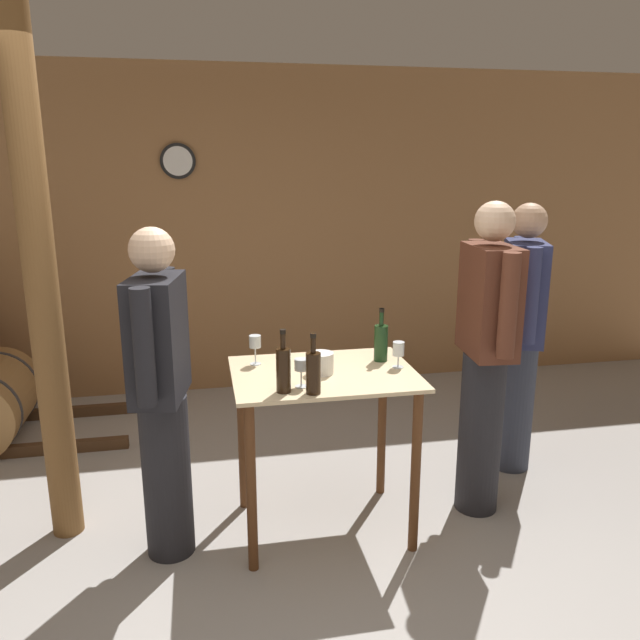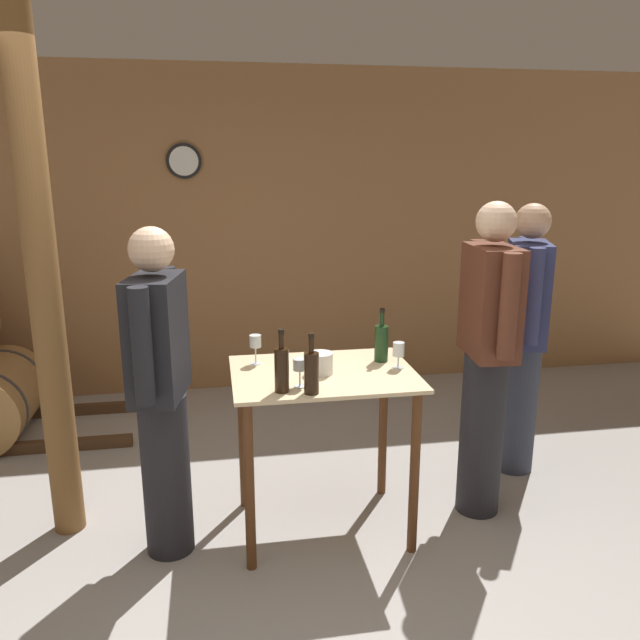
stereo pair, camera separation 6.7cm
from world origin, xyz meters
name	(u,v)px [view 2 (the right image)]	position (x,y,z in m)	size (l,w,h in m)	color
ground_plane	(295,604)	(0.00, 0.00, 0.00)	(14.00, 14.00, 0.00)	#9E9993
back_wall	(248,233)	(0.00, 2.90, 1.35)	(8.40, 0.08, 2.70)	#996B42
tasting_table	(323,406)	(0.24, 0.59, 0.71)	(0.94, 0.71, 0.90)	beige
wooden_post	(44,286)	(-1.13, 0.82, 1.35)	(0.16, 0.16, 2.70)	brown
wine_bottle_far_left	(282,368)	(-0.01, 0.35, 1.01)	(0.07, 0.07, 0.30)	black
wine_bottle_left	(311,371)	(0.13, 0.30, 1.01)	(0.07, 0.07, 0.29)	black
wine_bottle_center	(381,342)	(0.58, 0.71, 1.00)	(0.07, 0.07, 0.29)	#193819
wine_glass_near_left	(255,343)	(-0.10, 0.78, 1.02)	(0.06, 0.06, 0.16)	silver
wine_glass_near_center	(300,366)	(0.09, 0.40, 1.00)	(0.07, 0.07, 0.14)	silver
wine_glass_near_right	(399,350)	(0.63, 0.58, 0.99)	(0.06, 0.06, 0.14)	silver
ice_bucket	(320,363)	(0.22, 0.57, 0.95)	(0.13, 0.13, 0.11)	white
person_host	(487,355)	(1.14, 0.62, 0.93)	(0.25, 0.59, 1.75)	#232328
person_visitor_with_scarf	(523,335)	(1.58, 1.04, 0.90)	(0.34, 0.56, 1.71)	#333847
person_visitor_bearded	(161,389)	(-0.58, 0.53, 0.88)	(0.29, 0.58, 1.66)	#232328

